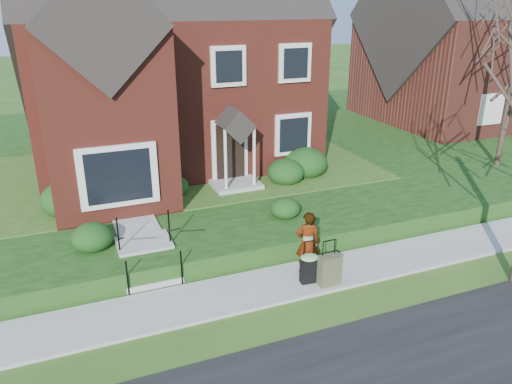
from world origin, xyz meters
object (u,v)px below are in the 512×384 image
woman (308,243)px  suitcase_black (309,267)px  front_steps (148,256)px  suitcase_olive (329,270)px

woman → suitcase_black: size_ratio=1.52×
front_steps → woman: size_ratio=1.20×
suitcase_olive → woman: bearing=110.1°
front_steps → suitcase_olive: 4.64m
woman → suitcase_black: woman is taller
suitcase_black → woman: bearing=75.3°
suitcase_black → front_steps: bearing=155.8°
woman → suitcase_olive: size_ratio=1.45×
suitcase_black → suitcase_olive: size_ratio=0.95×
suitcase_black → suitcase_olive: suitcase_olive is taller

